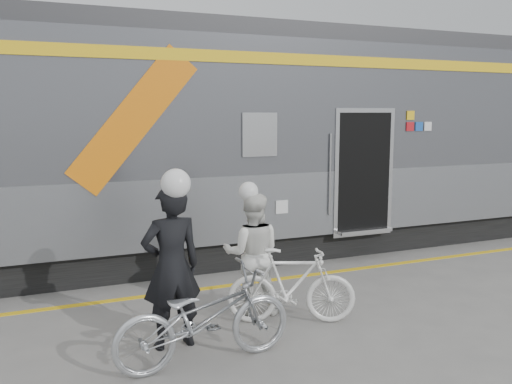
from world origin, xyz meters
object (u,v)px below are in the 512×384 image
man (171,267)px  woman (252,253)px  bicycle_right (291,286)px  bicycle_left (204,317)px

man → woman: bearing=-155.9°
bicycle_right → man: bearing=115.8°
woman → bicycle_right: woman is taller
man → bicycle_right: size_ratio=1.15×
bicycle_left → bicycle_right: (1.32, 0.64, -0.03)m
bicycle_left → bicycle_right: size_ratio=1.21×
bicycle_left → woman: bearing=-44.3°
woman → bicycle_right: 0.70m
man → bicycle_right: 1.59m
woman → man: bearing=50.0°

